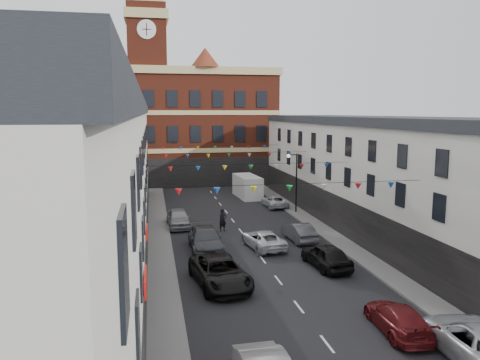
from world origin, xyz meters
TOP-DOWN VIEW (x-y plane):
  - ground at (0.00, 0.00)m, footprint 160.00×160.00m
  - pavement_left at (-6.90, 2.00)m, footprint 1.80×64.00m
  - pavement_right at (6.90, 2.00)m, footprint 1.80×64.00m
  - terrace_left at (-11.78, 1.00)m, footprint 8.40×56.00m
  - terrace_right at (11.78, 1.00)m, footprint 8.40×56.00m
  - civic_building at (0.00, 37.95)m, footprint 20.60×13.30m
  - clock_tower at (-7.50, 35.00)m, footprint 5.60×5.60m
  - distant_hill at (-4.00, 62.00)m, footprint 40.00×14.00m
  - street_lamp at (6.55, 14.00)m, footprint 1.10×0.36m
  - car_left_c at (-3.60, -4.24)m, footprint 3.49×6.22m
  - car_left_d at (-3.60, 3.02)m, footprint 2.32×5.66m
  - car_left_e at (-5.14, 10.46)m, footprint 2.09×4.82m
  - car_right_b at (5.50, -14.49)m, footprint 3.07×6.07m
  - car_right_c at (3.60, -11.53)m, footprint 2.17×4.68m
  - car_right_d at (3.68, -2.32)m, footprint 2.33×4.85m
  - car_right_e at (3.93, 4.22)m, footprint 1.85×4.48m
  - car_right_f at (5.50, 17.36)m, footprint 2.18×4.60m
  - moving_car at (0.68, 2.75)m, footprint 2.86×5.10m
  - white_van at (3.80, 23.62)m, footprint 2.65×6.01m
  - pedestrian at (-1.52, 8.26)m, footprint 0.83×0.69m

SIDE VIEW (x-z plane):
  - ground at x=0.00m, z-range 0.00..0.00m
  - pavement_left at x=-6.90m, z-range 0.00..0.15m
  - pavement_right at x=6.90m, z-range 0.00..0.15m
  - car_right_f at x=5.50m, z-range 0.00..1.27m
  - car_right_c at x=3.60m, z-range 0.00..1.32m
  - moving_car at x=0.68m, z-range 0.00..1.35m
  - car_right_e at x=3.93m, z-range 0.00..1.44m
  - car_right_d at x=3.68m, z-range 0.00..1.60m
  - car_left_e at x=-5.14m, z-range 0.00..1.62m
  - car_left_d at x=-3.60m, z-range 0.00..1.64m
  - car_left_c at x=-3.60m, z-range 0.00..1.64m
  - car_right_b at x=5.50m, z-range 0.00..1.65m
  - pedestrian at x=-1.52m, z-range 0.00..1.93m
  - white_van at x=3.80m, z-range 0.00..2.59m
  - street_lamp at x=6.55m, z-range 0.90..6.90m
  - terrace_right at x=11.78m, z-range 0.00..9.70m
  - distant_hill at x=-4.00m, z-range 0.00..10.00m
  - terrace_left at x=-11.78m, z-range 0.00..10.70m
  - civic_building at x=0.00m, z-range -1.11..17.39m
  - clock_tower at x=-7.50m, z-range -0.07..29.93m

